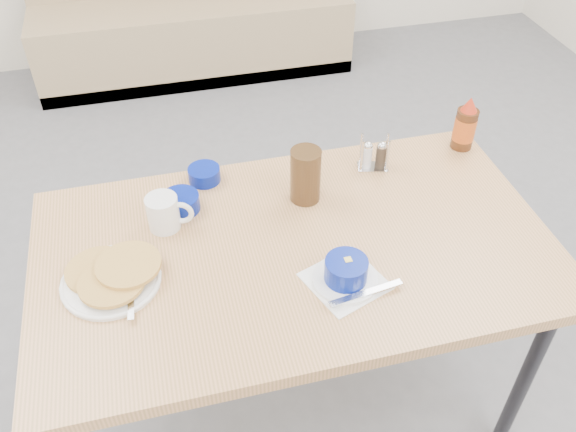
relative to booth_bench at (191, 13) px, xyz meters
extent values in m
cube|color=tan|center=(0.00, -0.06, -0.12)|extent=(1.90, 0.55, 0.45)
cube|color=#2D2D33|center=(0.00, -0.06, -0.31)|extent=(1.90, 0.55, 0.08)
cube|color=tan|center=(0.00, -2.53, 0.39)|extent=(1.40, 0.80, 0.04)
cylinder|color=#2D2D33|center=(0.62, -2.85, 0.01)|extent=(0.04, 0.04, 0.72)
cylinder|color=#2D2D33|center=(-0.62, -2.21, 0.01)|extent=(0.04, 0.04, 0.72)
cylinder|color=#2D2D33|center=(0.62, -2.21, 0.01)|extent=(0.04, 0.04, 0.72)
cylinder|color=white|center=(-0.49, -2.55, 0.42)|extent=(0.25, 0.25, 0.01)
cylinder|color=#E3B155|center=(-0.52, -2.52, 0.43)|extent=(0.17, 0.17, 0.01)
cylinder|color=#E3B155|center=(-0.48, -2.58, 0.44)|extent=(0.17, 0.17, 0.01)
cylinder|color=#E3B155|center=(-0.44, -2.54, 0.45)|extent=(0.17, 0.17, 0.01)
cube|color=silver|center=(-0.44, -2.64, 0.43)|extent=(0.02, 0.11, 0.00)
cylinder|color=white|center=(-0.33, -2.37, 0.46)|extent=(0.09, 0.09, 0.10)
cylinder|color=black|center=(-0.33, -2.37, 0.51)|extent=(0.08, 0.08, 0.00)
torus|color=white|center=(-0.29, -2.39, 0.46)|extent=(0.08, 0.03, 0.07)
cube|color=white|center=(0.09, -2.69, 0.41)|extent=(0.23, 0.23, 0.00)
cylinder|color=white|center=(0.09, -2.69, 0.42)|extent=(0.17, 0.17, 0.01)
cylinder|color=navy|center=(0.09, -2.69, 0.45)|extent=(0.11, 0.11, 0.06)
cylinder|color=white|center=(0.09, -2.69, 0.48)|extent=(0.10, 0.10, 0.01)
cube|color=#F4DB60|center=(0.09, -2.69, 0.48)|extent=(0.02, 0.02, 0.01)
cube|color=silver|center=(0.12, -2.76, 0.43)|extent=(0.20, 0.05, 0.00)
cylinder|color=navy|center=(-0.20, -2.19, 0.43)|extent=(0.10, 0.10, 0.04)
cylinder|color=navy|center=(-0.28, -2.31, 0.43)|extent=(0.11, 0.11, 0.05)
cylinder|color=#3F2914|center=(0.08, -2.35, 0.49)|extent=(0.09, 0.09, 0.17)
cube|color=silver|center=(0.32, -2.26, 0.41)|extent=(0.10, 0.08, 0.00)
cylinder|color=silver|center=(0.28, -2.27, 0.47)|extent=(0.01, 0.01, 0.11)
cylinder|color=silver|center=(0.36, -2.29, 0.47)|extent=(0.01, 0.01, 0.11)
cylinder|color=silver|center=(0.29, -2.23, 0.47)|extent=(0.01, 0.01, 0.11)
cylinder|color=silver|center=(0.36, -2.25, 0.47)|extent=(0.01, 0.01, 0.11)
cylinder|color=silver|center=(0.30, -2.25, 0.45)|extent=(0.03, 0.03, 0.07)
cylinder|color=#3F3326|center=(0.34, -2.26, 0.45)|extent=(0.03, 0.03, 0.07)
cylinder|color=#47230F|center=(0.64, -2.22, 0.48)|extent=(0.07, 0.07, 0.14)
cylinder|color=#CC6417|center=(0.64, -2.22, 0.48)|extent=(0.07, 0.07, 0.08)
cone|color=red|center=(0.64, -2.22, 0.57)|extent=(0.05, 0.05, 0.05)
camera|label=1|loc=(-0.31, -3.67, 1.57)|focal=38.00mm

